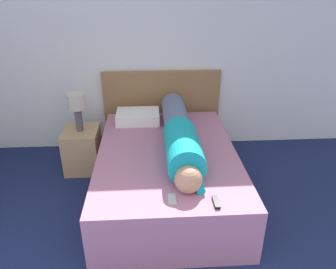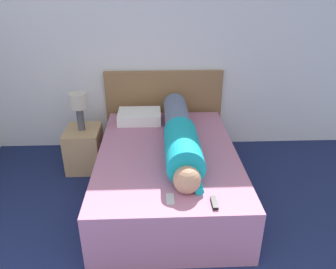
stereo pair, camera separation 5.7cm
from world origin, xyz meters
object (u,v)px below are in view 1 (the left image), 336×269
object	(u,v)px
nightstand	(83,149)
pillow_near_headboard	(138,117)
person_lying	(180,135)
tv_remote	(216,202)
table_lamp	(77,105)
cell_phone	(172,199)
bed	(167,172)

from	to	relation	value
nightstand	pillow_near_headboard	world-z (taller)	pillow_near_headboard
person_lying	tv_remote	xyz separation A→B (m)	(0.19, -0.90, -0.13)
nightstand	table_lamp	world-z (taller)	table_lamp
table_lamp	person_lying	distance (m)	1.22
person_lying	pillow_near_headboard	xyz separation A→B (m)	(-0.43, 0.71, -0.08)
person_lying	cell_phone	world-z (taller)	person_lying
person_lying	bed	bearing A→B (deg)	-165.02
pillow_near_headboard	nightstand	bearing A→B (deg)	-166.43
pillow_near_headboard	cell_phone	bearing A→B (deg)	-79.13
person_lying	nightstand	bearing A→B (deg)	153.26
nightstand	bed	bearing A→B (deg)	-31.27
person_lying	tv_remote	bearing A→B (deg)	-77.77
bed	cell_phone	size ratio (longest dim) A/B	15.41
person_lying	pillow_near_headboard	world-z (taller)	person_lying
pillow_near_headboard	tv_remote	bearing A→B (deg)	-68.70
pillow_near_headboard	cell_phone	distance (m)	1.56
bed	tv_remote	size ratio (longest dim) A/B	13.36
bed	person_lying	size ratio (longest dim) A/B	1.14
bed	cell_phone	world-z (taller)	cell_phone
nightstand	table_lamp	bearing A→B (deg)	-75.96
person_lying	pillow_near_headboard	bearing A→B (deg)	121.36
bed	cell_phone	bearing A→B (deg)	-90.53
nightstand	tv_remote	size ratio (longest dim) A/B	3.28
person_lying	cell_phone	bearing A→B (deg)	-99.32
bed	pillow_near_headboard	world-z (taller)	pillow_near_headboard
table_lamp	pillow_near_headboard	xyz separation A→B (m)	(0.66, 0.16, -0.22)
tv_remote	nightstand	bearing A→B (deg)	131.59
nightstand	table_lamp	distance (m)	0.55
bed	person_lying	bearing A→B (deg)	14.98
cell_phone	table_lamp	bearing A→B (deg)	124.66
nightstand	cell_phone	world-z (taller)	cell_phone
nightstand	pillow_near_headboard	size ratio (longest dim) A/B	0.98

